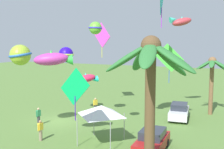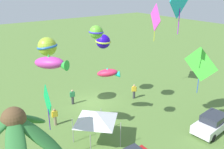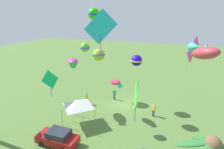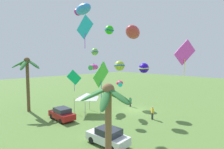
# 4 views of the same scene
# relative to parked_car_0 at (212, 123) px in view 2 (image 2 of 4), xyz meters

# --- Properties ---
(ground_plane) EXTENTS (120.00, 120.00, 0.00)m
(ground_plane) POSITION_rel_parked_car_0_xyz_m (5.50, -10.23, -0.75)
(ground_plane) COLOR #567A38
(parked_car_0) EXTENTS (4.04, 2.06, 1.51)m
(parked_car_0) POSITION_rel_parked_car_0_xyz_m (0.00, 0.00, 0.00)
(parked_car_0) COLOR silver
(parked_car_0) RESTS_ON ground
(spectator_0) EXTENTS (0.54, 0.30, 1.59)m
(spectator_0) POSITION_rel_parked_car_0_xyz_m (7.09, -11.22, 0.06)
(spectator_0) COLOR #38383D
(spectator_0) RESTS_ON ground
(spectator_1) EXTENTS (0.49, 0.39, 1.59)m
(spectator_1) POSITION_rel_parked_car_0_xyz_m (1.16, -8.51, 0.06)
(spectator_1) COLOR #38383D
(spectator_1) RESTS_ON ground
(spectator_2) EXTENTS (0.54, 0.29, 1.59)m
(spectator_2) POSITION_rel_parked_car_0_xyz_m (10.16, -8.58, 0.06)
(spectator_2) COLOR gray
(spectator_2) RESTS_ON ground
(festival_tent) EXTENTS (2.86, 2.86, 2.85)m
(festival_tent) POSITION_rel_parked_car_0_xyz_m (8.76, -4.14, 1.72)
(festival_tent) COLOR #9E9EA3
(festival_tent) RESTS_ON ground
(kite_fish_2) EXTENTS (2.06, 1.96, 0.95)m
(kite_fish_2) POSITION_rel_parked_car_0_xyz_m (5.47, -7.12, 3.51)
(kite_fish_2) COLOR #E02853
(kite_diamond_3) EXTENTS (0.72, 2.48, 3.57)m
(kite_diamond_3) POSITION_rel_parked_car_0_xyz_m (1.70, -0.71, 5.23)
(kite_diamond_3) COLOR #45CE3A
(kite_diamond_4) EXTENTS (1.24, 2.65, 4.03)m
(kite_diamond_4) POSITION_rel_parked_car_0_xyz_m (-2.30, -9.39, 7.41)
(kite_diamond_4) COLOR #E941C7
(kite_fish_6) EXTENTS (2.33, 2.79, 1.15)m
(kite_fish_6) POSITION_rel_parked_car_0_xyz_m (10.77, -6.78, 5.54)
(kite_fish_6) COLOR #C338A0
(kite_ball_8) EXTENTS (2.56, 2.57, 1.66)m
(kite_ball_8) POSITION_rel_parked_car_0_xyz_m (9.31, -11.02, 5.67)
(kite_ball_8) COLOR #9BC031
(kite_diamond_9) EXTENTS (0.47, 2.32, 3.29)m
(kite_diamond_9) POSITION_rel_parked_car_0_xyz_m (12.24, -4.23, 3.96)
(kite_diamond_9) COLOR #0BBF5F
(kite_ball_10) EXTENTS (1.93, 1.94, 1.40)m
(kite_ball_10) POSITION_rel_parked_car_0_xyz_m (3.86, -10.29, 5.51)
(kite_ball_10) COLOR #260BBF
(kite_ball_11) EXTENTS (1.37, 1.36, 0.94)m
(kite_ball_11) POSITION_rel_parked_car_0_xyz_m (8.06, -4.93, 7.72)
(kite_ball_11) COLOR #65BA35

